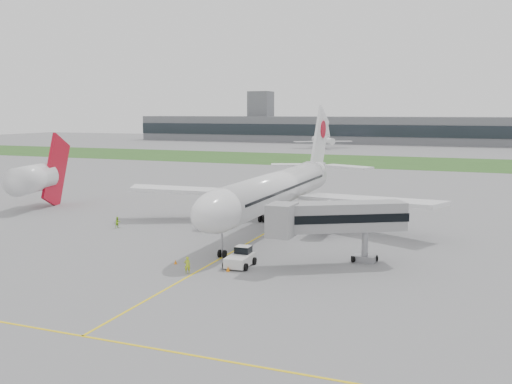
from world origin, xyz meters
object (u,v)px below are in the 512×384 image
at_px(pushback_tug, 241,257).
at_px(neighbor_aircraft, 35,178).
at_px(jet_bridge, 332,218).
at_px(ground_crew_near, 187,265).
at_px(airliner, 279,188).

xyz_separation_m(pushback_tug, neighbor_aircraft, (-47.22, 20.93, 4.50)).
height_order(pushback_tug, jet_bridge, jet_bridge).
bearing_deg(neighbor_aircraft, ground_crew_near, -44.58).
bearing_deg(ground_crew_near, pushback_tug, -164.08).
distance_m(airliner, pushback_tug, 23.13).
bearing_deg(ground_crew_near, airliner, -124.79).
distance_m(pushback_tug, ground_crew_near, 6.20).
xyz_separation_m(airliner, jet_bridge, (12.49, -18.27, -0.42)).
height_order(pushback_tug, ground_crew_near, pushback_tug).
relative_size(jet_bridge, ground_crew_near, 7.95).
distance_m(pushback_tug, jet_bridge, 10.88).
relative_size(airliner, pushback_tug, 13.32).
xyz_separation_m(airliner, ground_crew_near, (-0.66, -27.09, -4.77)).
relative_size(pushback_tug, jet_bridge, 0.28).
bearing_deg(airliner, pushback_tug, -81.40).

